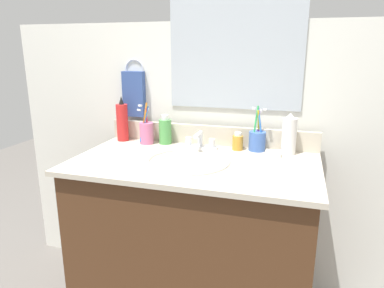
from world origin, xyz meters
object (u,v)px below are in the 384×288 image
object	(u,v)px
bottle_spray_red	(122,122)
cup_pink	(147,132)
bottle_toner_green	(165,131)
soap_bar	(273,153)
faucet	(200,143)
hand_towel	(134,94)
bottle_lotion_white	(289,135)
bottle_oil_amber	(238,142)
cup_blue_plastic	(257,139)

from	to	relation	value
bottle_spray_red	cup_pink	xyz separation A→B (m)	(0.13, -0.02, -0.04)
bottle_toner_green	cup_pink	xyz separation A→B (m)	(-0.09, -0.02, -0.01)
cup_pink	soap_bar	distance (m)	0.59
cup_pink	faucet	bearing A→B (deg)	-3.49
bottle_toner_green	hand_towel	bearing A→B (deg)	160.03
faucet	bottle_toner_green	bearing A→B (deg)	167.65
bottle_toner_green	bottle_lotion_white	world-z (taller)	bottle_lotion_white
soap_bar	faucet	bearing A→B (deg)	176.30
bottle_oil_amber	bottle_spray_red	size ratio (longest dim) A/B	0.37
bottle_lotion_white	cup_blue_plastic	distance (m)	0.14
bottle_toner_green	faucet	bearing A→B (deg)	-12.35
cup_blue_plastic	soap_bar	bearing A→B (deg)	-41.18
cup_pink	hand_towel	bearing A→B (deg)	138.05
bottle_lotion_white	bottle_spray_red	bearing A→B (deg)	179.78
soap_bar	bottle_lotion_white	bearing A→B (deg)	42.91
cup_blue_plastic	bottle_toner_green	bearing A→B (deg)	-179.20
bottle_toner_green	cup_blue_plastic	world-z (taller)	cup_blue_plastic
bottle_lotion_white	soap_bar	size ratio (longest dim) A/B	2.77
bottle_toner_green	soap_bar	distance (m)	0.51
faucet	cup_pink	bearing A→B (deg)	176.51
faucet	bottle_lotion_white	world-z (taller)	bottle_lotion_white
bottle_spray_red	bottle_lotion_white	world-z (taller)	bottle_spray_red
bottle_toner_green	cup_pink	bearing A→B (deg)	-164.79
bottle_lotion_white	soap_bar	bearing A→B (deg)	-137.09
bottle_toner_green	cup_pink	world-z (taller)	cup_pink
bottle_toner_green	bottle_spray_red	size ratio (longest dim) A/B	0.64
bottle_toner_green	cup_blue_plastic	xyz separation A→B (m)	(0.43, 0.01, -0.01)
faucet	bottle_oil_amber	size ratio (longest dim) A/B	2.00
bottle_toner_green	cup_blue_plastic	size ratio (longest dim) A/B	0.69
cup_blue_plastic	soap_bar	world-z (taller)	cup_blue_plastic
bottle_lotion_white	hand_towel	bearing A→B (deg)	174.30
bottle_lotion_white	cup_blue_plastic	world-z (taller)	cup_blue_plastic
faucet	soap_bar	bearing A→B (deg)	-3.70
bottle_toner_green	cup_blue_plastic	distance (m)	0.43
bottle_oil_amber	soap_bar	distance (m)	0.17
bottle_oil_amber	bottle_lotion_white	xyz separation A→B (m)	(0.22, 0.00, 0.05)
bottle_spray_red	soap_bar	size ratio (longest dim) A/B	3.39
hand_towel	bottle_toner_green	world-z (taller)	hand_towel
bottle_spray_red	cup_pink	size ratio (longest dim) A/B	1.11
faucet	cup_blue_plastic	size ratio (longest dim) A/B	0.80
faucet	bottle_lotion_white	distance (m)	0.39
bottle_spray_red	cup_pink	distance (m)	0.14
cup_blue_plastic	cup_pink	bearing A→B (deg)	-176.75
hand_towel	bottle_oil_amber	xyz separation A→B (m)	(0.53, -0.08, -0.18)
soap_bar	bottle_spray_red	bearing A→B (deg)	175.55
cup_pink	cup_blue_plastic	distance (m)	0.52
cup_pink	bottle_lotion_white	bearing A→B (deg)	1.43
bottle_spray_red	soap_bar	distance (m)	0.73
bottle_oil_amber	bottle_lotion_white	size ratio (longest dim) A/B	0.45
faucet	soap_bar	distance (m)	0.33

